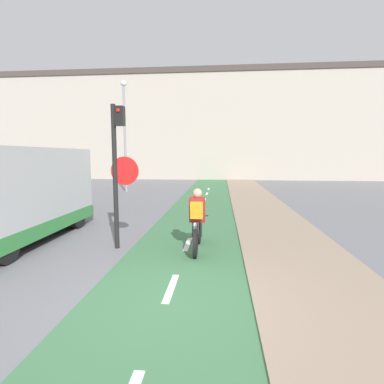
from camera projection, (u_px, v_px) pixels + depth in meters
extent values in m
plane|color=slate|center=(166.00, 304.00, 4.51)|extent=(120.00, 120.00, 0.00)
cube|color=#3D7047|center=(166.00, 303.00, 4.51)|extent=(2.61, 60.00, 0.02)
cube|color=white|center=(171.00, 288.00, 5.00)|extent=(0.12, 1.10, 0.00)
cube|color=white|center=(188.00, 244.00, 7.47)|extent=(0.12, 1.10, 0.00)
cube|color=white|center=(196.00, 222.00, 9.94)|extent=(0.12, 1.10, 0.00)
cube|color=white|center=(201.00, 209.00, 12.41)|extent=(0.12, 1.10, 0.00)
cube|color=white|center=(204.00, 200.00, 14.88)|extent=(0.12, 1.10, 0.00)
cube|color=white|center=(207.00, 194.00, 17.35)|extent=(0.12, 1.10, 0.00)
cube|color=white|center=(209.00, 189.00, 19.82)|extent=(0.12, 1.10, 0.00)
cube|color=gray|center=(339.00, 310.00, 4.27)|extent=(2.40, 60.00, 0.05)
cube|color=#B2A899|center=(213.00, 129.00, 29.33)|extent=(60.00, 5.00, 9.57)
cube|color=#473D38|center=(214.00, 76.00, 28.72)|extent=(60.00, 5.20, 0.50)
cylinder|color=black|center=(115.00, 178.00, 7.04)|extent=(0.11, 0.11, 3.39)
cube|color=black|center=(120.00, 116.00, 6.85)|extent=(0.20, 0.20, 0.44)
sphere|color=red|center=(118.00, 110.00, 6.73)|extent=(0.09, 0.09, 0.09)
cone|color=red|center=(125.00, 171.00, 6.99)|extent=(0.67, 0.01, 0.67)
cone|color=silver|center=(125.00, 171.00, 6.99)|extent=(0.60, 0.02, 0.60)
cylinder|color=gray|center=(125.00, 140.00, 18.09)|extent=(0.14, 0.14, 6.36)
sphere|color=silver|center=(123.00, 83.00, 17.69)|extent=(0.36, 0.36, 0.36)
cylinder|color=black|center=(195.00, 244.00, 6.49)|extent=(0.07, 0.64, 0.64)
cylinder|color=black|center=(199.00, 231.00, 7.56)|extent=(0.07, 0.64, 0.64)
cylinder|color=slate|center=(198.00, 228.00, 7.21)|extent=(0.04, 0.68, 0.40)
cylinder|color=slate|center=(196.00, 233.00, 6.71)|extent=(0.04, 0.36, 0.42)
cylinder|color=slate|center=(198.00, 221.00, 7.02)|extent=(0.04, 1.00, 0.07)
cylinder|color=slate|center=(196.00, 241.00, 6.70)|extent=(0.04, 0.41, 0.05)
cylinder|color=black|center=(199.00, 216.00, 7.51)|extent=(0.46, 0.03, 0.03)
cube|color=maroon|center=(197.00, 210.00, 6.87)|extent=(0.36, 0.31, 0.59)
sphere|color=tan|center=(197.00, 193.00, 6.86)|extent=(0.22, 0.22, 0.22)
cylinder|color=#232328|center=(193.00, 228.00, 6.89)|extent=(0.04, 0.07, 0.40)
cylinder|color=#232328|center=(201.00, 229.00, 6.87)|extent=(0.04, 0.07, 0.40)
cube|color=orange|center=(197.00, 210.00, 6.69)|extent=(0.28, 0.23, 0.39)
cube|color=#B7B7BC|center=(11.00, 191.00, 7.62)|extent=(2.10, 4.79, 2.17)
cube|color=#33843D|center=(14.00, 225.00, 7.73)|extent=(2.11, 4.80, 0.36)
cube|color=black|center=(60.00, 171.00, 9.92)|extent=(1.89, 0.04, 0.70)
cylinder|color=black|center=(20.00, 216.00, 9.37)|extent=(0.18, 0.70, 0.70)
cylinder|color=black|center=(78.00, 217.00, 9.18)|extent=(0.18, 0.70, 0.70)
cylinder|color=black|center=(5.00, 248.00, 6.11)|extent=(0.18, 0.70, 0.70)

